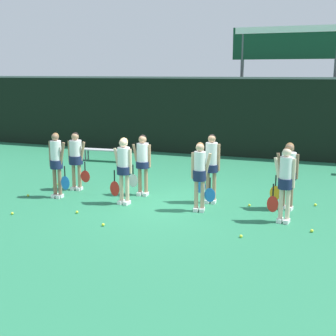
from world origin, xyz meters
TOP-DOWN VIEW (x-y plane):
  - ground_plane at (0.00, 0.00)m, footprint 140.00×140.00m
  - fence_windscreen at (0.00, 7.40)m, footprint 60.00×0.08m
  - scoreboard at (1.97, 8.59)m, footprint 4.48×0.15m
  - bench_courtside at (-4.27, 4.68)m, footprint 1.97×0.52m
  - player_0 at (-3.00, -0.51)m, footprint 0.62×0.34m
  - player_1 at (-1.01, -0.44)m, footprint 0.65×0.37m
  - player_2 at (1.01, -0.38)m, footprint 0.61×0.33m
  - player_3 at (3.07, -0.55)m, footprint 0.61×0.33m
  - player_4 at (-2.95, 0.42)m, footprint 0.69×0.40m
  - player_5 at (-0.91, 0.53)m, footprint 0.66×0.38m
  - player_6 at (1.07, 0.44)m, footprint 0.64×0.36m
  - player_7 at (3.02, 0.52)m, footprint 0.68×0.41m
  - tennis_ball_0 at (2.38, -1.91)m, footprint 0.07×0.07m
  - tennis_ball_1 at (-3.72, 0.37)m, footprint 0.07×0.07m
  - tennis_ball_2 at (-1.73, -1.62)m, footprint 0.07×0.07m
  - tennis_ball_3 at (-3.14, -2.26)m, footprint 0.07×0.07m
  - tennis_ball_4 at (2.10, 0.45)m, footprint 0.07×0.07m
  - tennis_ball_5 at (-3.78, 0.69)m, footprint 0.07×0.07m
  - tennis_ball_6 at (-0.67, -2.25)m, footprint 0.07×0.07m
  - tennis_ball_7 at (3.69, 1.07)m, footprint 0.07×0.07m
  - tennis_ball_9 at (3.74, -1.05)m, footprint 0.07×0.07m
  - tennis_ball_10 at (-3.82, -0.73)m, footprint 0.07×0.07m

SIDE VIEW (x-z plane):
  - ground_plane at x=0.00m, z-range 0.00..0.00m
  - tennis_ball_4 at x=2.10m, z-range 0.00..0.07m
  - tennis_ball_3 at x=-3.14m, z-range 0.00..0.07m
  - tennis_ball_0 at x=2.38m, z-range 0.00..0.07m
  - tennis_ball_2 at x=-1.73m, z-range 0.00..0.07m
  - tennis_ball_10 at x=-3.82m, z-range 0.00..0.07m
  - tennis_ball_1 at x=-3.72m, z-range 0.00..0.07m
  - tennis_ball_6 at x=-0.67m, z-range 0.00..0.07m
  - tennis_ball_7 at x=3.69m, z-range 0.00..0.07m
  - tennis_ball_5 at x=-3.78m, z-range 0.00..0.07m
  - tennis_ball_9 at x=3.74m, z-range 0.00..0.07m
  - bench_courtside at x=-4.27m, z-range 0.17..0.63m
  - player_2 at x=1.01m, z-range 0.15..1.86m
  - player_4 at x=-2.95m, z-range 0.16..1.85m
  - player_7 at x=3.02m, z-range 0.17..1.86m
  - player_5 at x=-0.91m, z-range 0.16..1.86m
  - player_3 at x=3.07m, z-range 0.15..1.89m
  - player_1 at x=-1.01m, z-range 0.17..1.91m
  - player_0 at x=-3.00m, z-range 0.15..1.94m
  - player_6 at x=1.07m, z-range 0.16..1.98m
  - fence_windscreen at x=0.00m, z-range 0.01..3.21m
  - scoreboard at x=1.97m, z-range 1.53..6.69m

